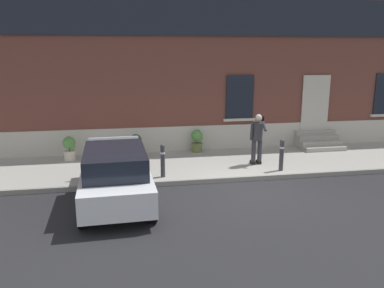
{
  "coord_description": "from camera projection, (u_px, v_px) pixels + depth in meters",
  "views": [
    {
      "loc": [
        -3.51,
        -10.19,
        3.96
      ],
      "look_at": [
        -1.42,
        1.6,
        1.1
      ],
      "focal_mm": 36.58,
      "sensor_mm": 36.0,
      "label": 1
    }
  ],
  "objects": [
    {
      "name": "ground_plane",
      "position": [
        250.0,
        192.0,
        11.28
      ],
      "size": [
        80.0,
        80.0,
        0.0
      ],
      "primitive_type": "plane",
      "color": "#232326"
    },
    {
      "name": "sidewalk",
      "position": [
        225.0,
        163.0,
        13.95
      ],
      "size": [
        24.0,
        3.6,
        0.15
      ],
      "primitive_type": "cube",
      "color": "#99968E",
      "rests_on": "ground"
    },
    {
      "name": "curb_edge",
      "position": [
        241.0,
        179.0,
        12.16
      ],
      "size": [
        24.0,
        0.12,
        0.15
      ],
      "primitive_type": "cube",
      "color": "gray",
      "rests_on": "ground"
    },
    {
      "name": "building_facade",
      "position": [
        211.0,
        57.0,
        15.48
      ],
      "size": [
        24.0,
        1.52,
        7.5
      ],
      "color": "brown",
      "rests_on": "ground"
    },
    {
      "name": "entrance_stoop",
      "position": [
        318.0,
        141.0,
        15.85
      ],
      "size": [
        1.69,
        1.28,
        0.64
      ],
      "color": "#9E998E",
      "rests_on": "sidewalk"
    },
    {
      "name": "hatchback_car_white",
      "position": [
        116.0,
        175.0,
        10.28
      ],
      "size": [
        1.91,
        4.12,
        1.5
      ],
      "color": "white",
      "rests_on": "ground"
    },
    {
      "name": "bollard_near_person",
      "position": [
        282.0,
        154.0,
        12.66
      ],
      "size": [
        0.15,
        0.15,
        1.04
      ],
      "color": "#333338",
      "rests_on": "sidewalk"
    },
    {
      "name": "bollard_far_left",
      "position": [
        163.0,
        159.0,
        12.0
      ],
      "size": [
        0.15,
        0.15,
        1.04
      ],
      "color": "#333338",
      "rests_on": "sidewalk"
    },
    {
      "name": "person_on_phone",
      "position": [
        257.0,
        136.0,
        13.25
      ],
      "size": [
        0.51,
        0.47,
        1.75
      ],
      "rotation": [
        0.0,
        0.0,
        0.15
      ],
      "color": "#2D2D33",
      "rests_on": "sidewalk"
    },
    {
      "name": "planter_cream",
      "position": [
        70.0,
        148.0,
        13.89
      ],
      "size": [
        0.44,
        0.44,
        0.86
      ],
      "color": "beige",
      "rests_on": "sidewalk"
    },
    {
      "name": "planter_terracotta",
      "position": [
        136.0,
        145.0,
        14.29
      ],
      "size": [
        0.44,
        0.44,
        0.86
      ],
      "color": "#B25B38",
      "rests_on": "sidewalk"
    },
    {
      "name": "planter_olive",
      "position": [
        197.0,
        140.0,
        15.06
      ],
      "size": [
        0.44,
        0.44,
        0.86
      ],
      "color": "#606B38",
      "rests_on": "sidewalk"
    }
  ]
}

